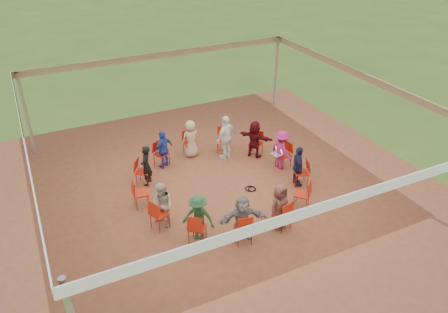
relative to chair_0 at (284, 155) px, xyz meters
name	(u,v)px	position (x,y,z in m)	size (l,w,h in m)	color
ground	(222,189)	(-2.48, -0.34, -0.45)	(80.00, 80.00, 0.00)	#36571B
dirt_patch	(222,189)	(-2.48, -0.34, -0.44)	(13.00, 13.00, 0.00)	brown
tent	(222,121)	(-2.48, -0.34, 1.92)	(10.33, 10.33, 3.00)	#B2B2B7
chair_0	(284,155)	(0.00, 0.00, 0.00)	(0.42, 0.44, 0.90)	#B01C0B
chair_1	(256,143)	(-0.44, 1.11, 0.00)	(0.42, 0.44, 0.90)	#B01C0B
chair_2	(223,140)	(-1.35, 1.89, 0.00)	(0.42, 0.44, 0.90)	#B01C0B
chair_3	(190,143)	(-2.52, 2.16, 0.00)	(0.42, 0.44, 0.90)	#B01C0B
chair_4	(161,154)	(-3.67, 1.85, 0.00)	(0.42, 0.44, 0.90)	#B01C0B
chair_5	(143,172)	(-4.56, 1.04, 0.00)	(0.42, 0.44, 0.90)	#B01C0B
chair_6	(141,193)	(-4.96, -0.08, 0.00)	(0.42, 0.44, 0.90)	#B01C0B
chair_7	(160,214)	(-4.80, -1.27, 0.00)	(0.42, 0.44, 0.90)	#B01C0B
chair_8	(197,228)	(-4.10, -2.24, 0.00)	(0.42, 0.44, 0.90)	#B01C0B
chair_9	(243,228)	(-3.03, -2.78, 0.00)	(0.42, 0.44, 0.90)	#B01C0B
chair_10	(282,215)	(-1.84, -2.76, 0.00)	(0.42, 0.44, 0.90)	#B01C0B
chair_11	(302,194)	(-0.79, -2.19, 0.00)	(0.42, 0.44, 0.90)	#B01C0B
chair_12	(301,173)	(-0.12, -1.19, 0.00)	(0.42, 0.44, 0.90)	#B01C0B
person_seated_0	(281,150)	(-0.12, -0.02, 0.23)	(0.87, 0.43, 1.35)	#9A1860
person_seated_1	(255,139)	(-0.54, 1.04, 0.23)	(1.25, 0.47, 1.35)	#460910
person_seated_2	(191,139)	(-2.52, 2.04, 0.23)	(0.66, 0.37, 1.35)	tan
person_seated_3	(164,149)	(-3.62, 1.74, 0.23)	(0.79, 0.40, 1.35)	#243C99
person_seated_4	(146,166)	(-4.46, 0.97, 0.23)	(0.49, 0.32, 1.35)	black
person_seated_5	(162,205)	(-4.69, -1.22, 0.23)	(0.65, 0.38, 1.35)	#A49F93
person_seated_6	(198,218)	(-4.02, -2.15, 0.23)	(0.87, 0.43, 1.35)	#204628
person_seated_7	(242,218)	(-3.01, -2.66, 0.23)	(1.25, 0.47, 1.35)	slate
person_seated_8	(279,206)	(-1.87, -2.64, 0.23)	(0.66, 0.37, 1.35)	brown
person_seated_9	(298,167)	(-0.24, -1.15, 0.23)	(0.79, 0.40, 1.35)	#1B1E3E
standing_person	(226,137)	(-1.47, 1.39, 0.35)	(0.94, 0.48, 1.60)	white
cable_coil	(251,189)	(-1.66, -0.74, -0.43)	(0.38, 0.38, 0.03)	black
laptop	(278,152)	(-0.27, -0.04, 0.19)	(0.32, 0.39, 0.24)	#B7B7BC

